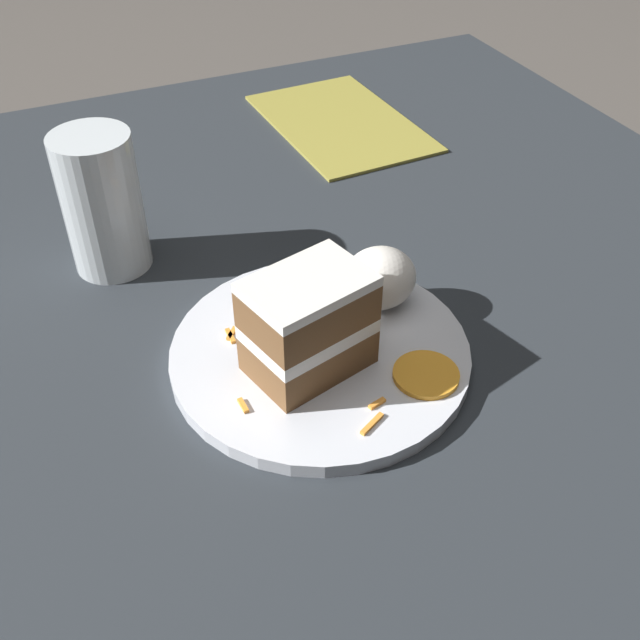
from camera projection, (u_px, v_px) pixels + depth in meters
ground_plane at (305, 381)px, 0.67m from camera, size 6.00×6.00×0.00m
dining_table at (305, 365)px, 0.66m from camera, size 1.10×1.19×0.04m
plate at (320, 353)px, 0.63m from camera, size 0.25×0.25×0.01m
cake_slice at (308, 324)px, 0.58m from camera, size 0.11×0.09×0.09m
cream_dollop at (380, 278)px, 0.66m from camera, size 0.07×0.06×0.05m
orange_garnish at (426, 375)px, 0.60m from camera, size 0.05×0.05×0.00m
carrot_shreds_scatter at (284, 337)px, 0.64m from camera, size 0.12×0.21×0.00m
drinking_glass at (104, 212)px, 0.70m from camera, size 0.07×0.07×0.14m
menu_card at (341, 123)px, 0.98m from camera, size 0.17×0.26×0.00m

